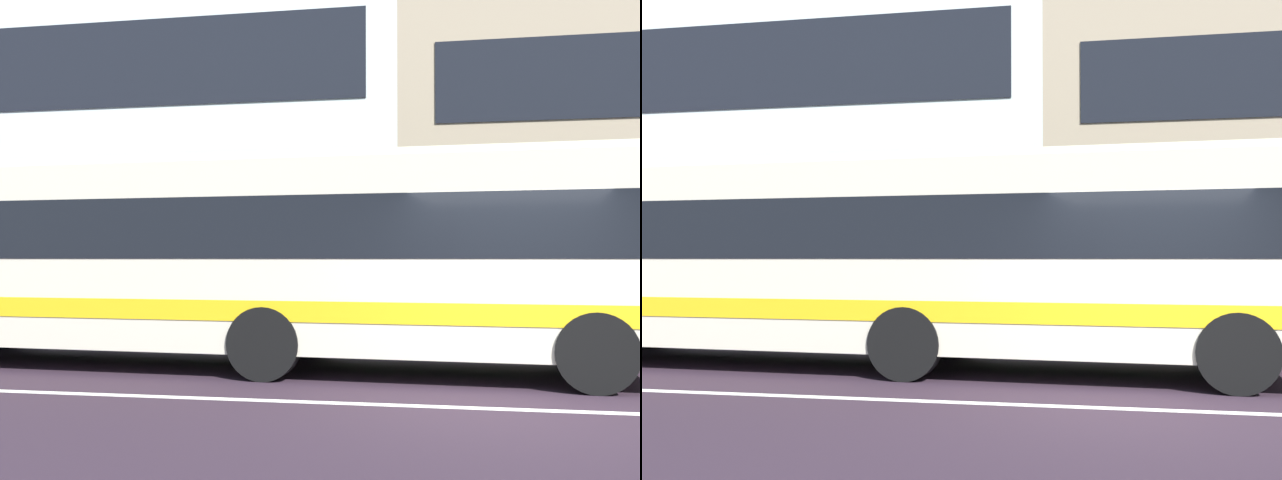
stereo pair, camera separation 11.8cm
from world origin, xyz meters
TOP-DOWN VIEW (x-y plane):
  - ground_plane at (0.00, 0.00)m, footprint 160.00×160.00m
  - lane_centre_line at (0.00, 0.00)m, footprint 60.00×0.16m
  - hedge_row_far at (0.08, 6.49)m, footprint 20.77×1.10m
  - apartment_block_left at (-12.76, 16.97)m, footprint 21.07×10.76m
  - transit_bus at (-3.88, 2.56)m, footprint 12.10×3.14m

SIDE VIEW (x-z plane):
  - ground_plane at x=0.00m, z-range 0.00..0.00m
  - lane_centre_line at x=0.00m, z-range 0.00..0.01m
  - hedge_row_far at x=0.08m, z-range 0.00..0.97m
  - transit_bus at x=-3.88m, z-range 0.16..3.28m
  - apartment_block_left at x=-12.76m, z-range 0.00..12.50m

